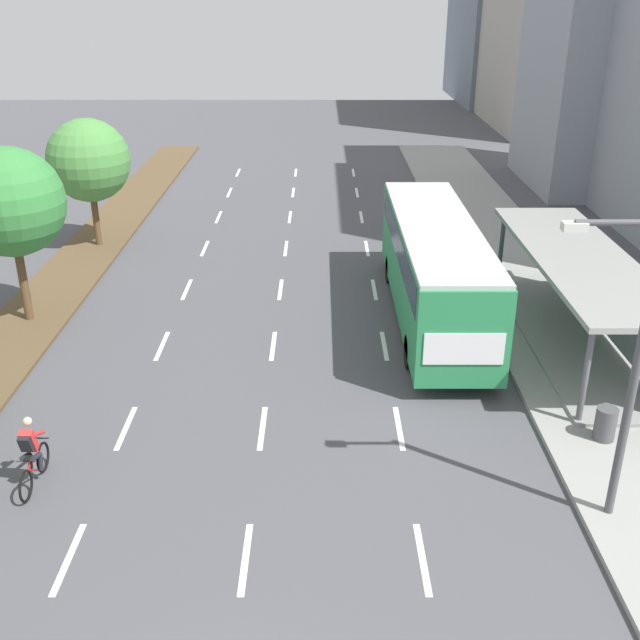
% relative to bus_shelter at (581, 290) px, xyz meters
% --- Properties ---
extents(median_strip, '(2.60, 52.00, 0.12)m').
position_rel_bus_shelter_xyz_m(median_strip, '(-17.83, 5.43, -1.81)').
color(median_strip, brown).
rests_on(median_strip, ground).
extents(sidewalk_right, '(4.50, 52.00, 0.15)m').
position_rel_bus_shelter_xyz_m(sidewalk_right, '(-0.28, 5.43, -1.79)').
color(sidewalk_right, gray).
rests_on(sidewalk_right, ground).
extents(lane_divider_left, '(0.14, 44.91, 0.01)m').
position_rel_bus_shelter_xyz_m(lane_divider_left, '(-13.03, 2.38, -1.86)').
color(lane_divider_left, white).
rests_on(lane_divider_left, ground).
extents(lane_divider_center, '(0.14, 44.91, 0.01)m').
position_rel_bus_shelter_xyz_m(lane_divider_center, '(-9.53, 2.38, -1.86)').
color(lane_divider_center, white).
rests_on(lane_divider_center, ground).
extents(lane_divider_right, '(0.14, 44.91, 0.01)m').
position_rel_bus_shelter_xyz_m(lane_divider_right, '(-6.03, 2.38, -1.86)').
color(lane_divider_right, white).
rests_on(lane_divider_right, ground).
extents(bus_shelter, '(2.90, 10.37, 2.86)m').
position_rel_bus_shelter_xyz_m(bus_shelter, '(0.00, 0.00, 0.00)').
color(bus_shelter, gray).
rests_on(bus_shelter, sidewalk_right).
extents(bus, '(2.54, 11.29, 3.37)m').
position_rel_bus_shelter_xyz_m(bus, '(-4.28, 2.08, 0.20)').
color(bus, '#28844C').
rests_on(bus, ground).
extents(cyclist, '(0.46, 1.82, 1.71)m').
position_rel_bus_shelter_xyz_m(cyclist, '(-14.48, -7.13, -1.08)').
color(cyclist, black).
rests_on(cyclist, ground).
extents(median_tree_third, '(3.47, 3.47, 5.75)m').
position_rel_bus_shelter_xyz_m(median_tree_third, '(-17.83, 1.84, 2.25)').
color(median_tree_third, brown).
rests_on(median_tree_third, median_strip).
extents(median_tree_fourth, '(3.42, 3.42, 5.34)m').
position_rel_bus_shelter_xyz_m(median_tree_fourth, '(-17.63, 9.75, 1.87)').
color(median_tree_fourth, brown).
rests_on(median_tree_fourth, median_strip).
extents(streetlight, '(1.91, 0.24, 6.50)m').
position_rel_bus_shelter_xyz_m(streetlight, '(-2.11, -8.26, 2.02)').
color(streetlight, '#4C4C51').
rests_on(streetlight, sidewalk_right).
extents(trash_bin, '(0.52, 0.52, 0.85)m').
position_rel_bus_shelter_xyz_m(trash_bin, '(-1.08, -5.48, -1.29)').
color(trash_bin, '#4C4C51').
rests_on(trash_bin, sidewalk_right).
extents(building_mid_right, '(7.34, 9.07, 15.69)m').
position_rel_bus_shelter_xyz_m(building_mid_right, '(7.38, 20.96, 5.98)').
color(building_mid_right, '#8E939E').
rests_on(building_mid_right, ground).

